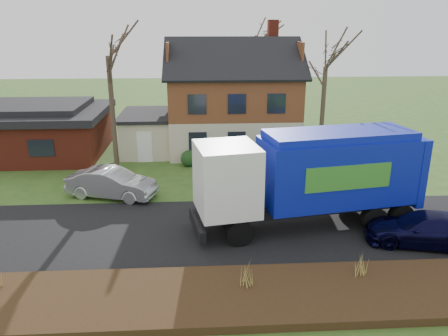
{
  "coord_description": "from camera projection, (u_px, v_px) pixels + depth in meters",
  "views": [
    {
      "loc": [
        -0.53,
        -17.98,
        8.94
      ],
      "look_at": [
        0.69,
        2.5,
        2.17
      ],
      "focal_mm": 35.0,
      "sensor_mm": 36.0,
      "label": 1
    }
  ],
  "objects": [
    {
      "name": "garbage_truck",
      "position": [
        314.0,
        173.0,
        19.66
      ],
      "size": [
        10.71,
        4.54,
        4.45
      ],
      "rotation": [
        0.0,
        0.0,
        0.17
      ],
      "color": "black",
      "rests_on": "ground"
    },
    {
      "name": "tree_front_east",
      "position": [
        327.0,
        50.0,
        27.31
      ],
      "size": [
        3.29,
        3.29,
        9.14
      ],
      "color": "#453929",
      "rests_on": "ground"
    },
    {
      "name": "ranch_house",
      "position": [
        37.0,
        130.0,
        30.95
      ],
      "size": [
        9.8,
        8.2,
        3.7
      ],
      "color": "maroon",
      "rests_on": "ground"
    },
    {
      "name": "grass_clump_mid",
      "position": [
        247.0,
        274.0,
        15.0
      ],
      "size": [
        0.33,
        0.27,
        0.93
      ],
      "color": "#A49548",
      "rests_on": "mulch_verge"
    },
    {
      "name": "silver_sedan",
      "position": [
        112.0,
        183.0,
        23.53
      ],
      "size": [
        5.08,
        3.0,
        1.58
      ],
      "primitive_type": "imported",
      "rotation": [
        0.0,
        0.0,
        1.28
      ],
      "color": "#A6A8AE",
      "rests_on": "ground"
    },
    {
      "name": "tree_back",
      "position": [
        256.0,
        23.0,
        37.68
      ],
      "size": [
        3.44,
        3.44,
        10.88
      ],
      "color": "#403426",
      "rests_on": "ground"
    },
    {
      "name": "main_house",
      "position": [
        226.0,
        95.0,
        31.88
      ],
      "size": [
        12.95,
        8.95,
        9.26
      ],
      "color": "beige",
      "rests_on": "ground"
    },
    {
      "name": "tree_front_west",
      "position": [
        106.0,
        37.0,
        25.24
      ],
      "size": [
        3.36,
        3.36,
        9.99
      ],
      "color": "#433428",
      "rests_on": "ground"
    },
    {
      "name": "road",
      "position": [
        212.0,
        230.0,
        19.87
      ],
      "size": [
        80.0,
        7.0,
        0.02
      ],
      "primitive_type": "cube",
      "color": "black",
      "rests_on": "ground"
    },
    {
      "name": "navy_wagon",
      "position": [
        425.0,
        229.0,
        18.45
      ],
      "size": [
        5.21,
        3.11,
        1.41
      ],
      "primitive_type": "imported",
      "rotation": [
        0.0,
        0.0,
        -1.82
      ],
      "color": "black",
      "rests_on": "ground"
    },
    {
      "name": "grass_clump_east",
      "position": [
        361.0,
        264.0,
        15.68
      ],
      "size": [
        0.35,
        0.29,
        0.88
      ],
      "color": "tan",
      "rests_on": "mulch_verge"
    },
    {
      "name": "mulch_verge",
      "position": [
        217.0,
        297.0,
        14.8
      ],
      "size": [
        80.0,
        3.5,
        0.3
      ],
      "primitive_type": "cube",
      "color": "black",
      "rests_on": "ground"
    },
    {
      "name": "ground",
      "position": [
        212.0,
        231.0,
        19.87
      ],
      "size": [
        120.0,
        120.0,
        0.0
      ],
      "primitive_type": "plane",
      "color": "#2E531B",
      "rests_on": "ground"
    }
  ]
}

